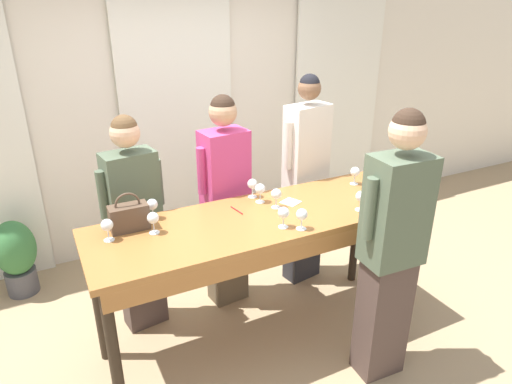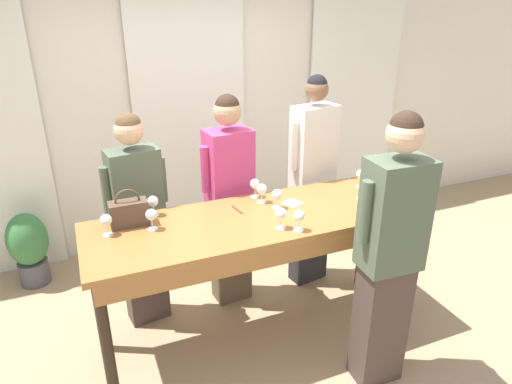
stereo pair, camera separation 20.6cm
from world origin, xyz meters
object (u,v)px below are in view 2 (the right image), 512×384
object	(u,v)px
wine_glass_front_right	(281,214)
wine_glass_by_bottle	(361,175)
tasting_bar	(262,234)
potted_plant	(29,246)
guest_olive_jacket	(139,219)
host_pouring	(389,253)
wine_glass_center_left	(372,183)
wine_glass_near_host	(151,215)
wine_glass_center_mid	(277,195)
wine_glass_back_right	(255,185)
wine_glass_front_mid	(299,217)
handbag	(129,213)
guest_cream_sweater	(312,181)
wine_bottle	(396,190)
guest_pink_top	(229,199)
wine_glass_front_left	(363,200)
wine_glass_back_mid	(106,221)
wine_glass_back_left	(153,202)
wine_glass_center_right	(262,189)

from	to	relation	value
wine_glass_front_right	wine_glass_by_bottle	xyz separation A→B (m)	(0.87, 0.39, 0.00)
tasting_bar	potted_plant	size ratio (longest dim) A/B	3.42
guest_olive_jacket	host_pouring	size ratio (longest dim) A/B	0.91
wine_glass_by_bottle	potted_plant	distance (m)	2.92
wine_glass_center_left	wine_glass_by_bottle	bearing A→B (deg)	82.33
wine_glass_near_host	host_pouring	distance (m)	1.50
wine_glass_center_mid	wine_glass_near_host	distance (m)	0.87
wine_glass_center_mid	wine_glass_by_bottle	xyz separation A→B (m)	(0.77, 0.10, -0.00)
wine_glass_center_mid	guest_olive_jacket	bearing A→B (deg)	151.35
wine_glass_center_left	wine_glass_center_mid	bearing A→B (deg)	174.57
wine_glass_center_mid	wine_glass_near_host	xyz separation A→B (m)	(-0.87, 0.02, 0.00)
wine_glass_back_right	potted_plant	world-z (taller)	wine_glass_back_right
wine_glass_front_mid	wine_glass_center_left	bearing A→B (deg)	20.65
wine_glass_back_right	handbag	bearing A→B (deg)	-173.46
guest_cream_sweater	wine_bottle	bearing A→B (deg)	-71.86
guest_pink_top	potted_plant	bearing A→B (deg)	151.00
wine_glass_near_host	potted_plant	size ratio (longest dim) A/B	0.21
wine_glass_front_left	wine_glass_center_mid	xyz separation A→B (m)	(-0.50, 0.30, 0.00)
wine_glass_front_mid	wine_glass_near_host	world-z (taller)	same
wine_glass_back_mid	wine_bottle	bearing A→B (deg)	-9.17
wine_glass_back_left	wine_glass_near_host	world-z (taller)	same
wine_glass_front_right	wine_glass_back_right	xyz separation A→B (m)	(0.04, 0.52, 0.00)
wine_bottle	potted_plant	bearing A→B (deg)	147.57
handbag	wine_glass_near_host	distance (m)	0.17
wine_glass_back_left	host_pouring	xyz separation A→B (m)	(1.24, -0.95, -0.16)
wine_glass_center_left	wine_glass_back_left	world-z (taller)	same
wine_glass_back_mid	wine_glass_front_mid	bearing A→B (deg)	-19.65
wine_glass_front_right	wine_glass_center_right	xyz separation A→B (m)	(0.04, 0.41, 0.00)
tasting_bar	wine_glass_by_bottle	bearing A→B (deg)	12.57
guest_pink_top	host_pouring	xyz separation A→B (m)	(0.60, -1.22, 0.04)
wine_bottle	guest_pink_top	size ratio (longest dim) A/B	0.18
wine_glass_back_left	guest_pink_top	distance (m)	0.72
wine_glass_back_mid	wine_glass_back_left	bearing A→B (deg)	27.89
wine_bottle	wine_glass_center_mid	world-z (taller)	wine_bottle
wine_glass_center_right	wine_glass_back_mid	world-z (taller)	same
handbag	guest_cream_sweater	size ratio (longest dim) A/B	0.14
wine_glass_front_right	guest_pink_top	distance (m)	0.80
wine_glass_back_left	wine_glass_back_right	world-z (taller)	same
tasting_bar	wine_glass_center_left	xyz separation A→B (m)	(0.90, 0.03, 0.22)
wine_glass_front_right	wine_glass_back_mid	world-z (taller)	same
wine_glass_front_left	wine_glass_back_left	world-z (taller)	same
wine_glass_center_right	wine_glass_back_mid	xyz separation A→B (m)	(-1.08, -0.08, -0.00)
host_pouring	guest_olive_jacket	bearing A→B (deg)	137.12
wine_glass_center_left	potted_plant	size ratio (longest dim) A/B	0.21
wine_glass_back_left	wine_glass_by_bottle	bearing A→B (deg)	-4.07
wine_glass_by_bottle	host_pouring	size ratio (longest dim) A/B	0.08
wine_glass_center_right	guest_olive_jacket	bearing A→B (deg)	156.94
wine_glass_front_mid	wine_glass_center_mid	distance (m)	0.36
tasting_bar	wine_glass_by_bottle	size ratio (longest dim) A/B	16.41
tasting_bar	guest_pink_top	world-z (taller)	guest_pink_top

